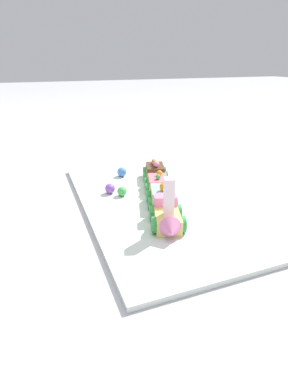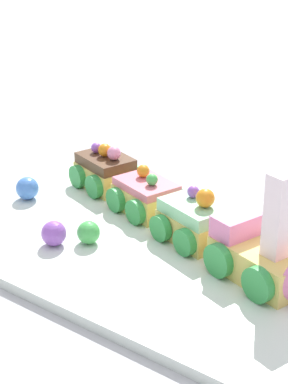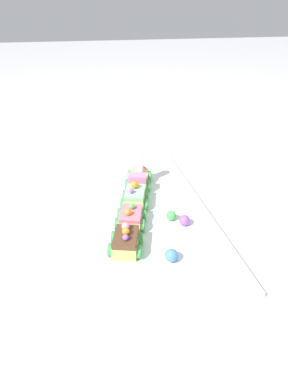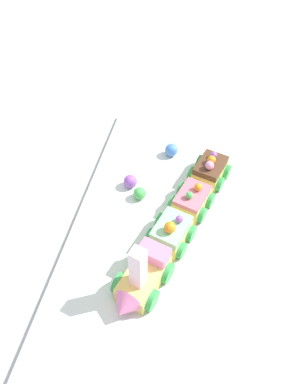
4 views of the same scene
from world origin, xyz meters
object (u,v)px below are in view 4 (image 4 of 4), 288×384
at_px(gumball_green, 140,193).
at_px(gumball_purple, 130,181).
at_px(gumball_blue, 171,150).
at_px(cake_car_strawberry, 192,200).
at_px(cake_train_locomotive, 141,280).
at_px(cake_car_mint, 171,233).
at_px(cake_car_chocolate, 210,170).

distance_m(gumball_green, gumball_purple, 0.04).
relative_size(gumball_blue, gumball_purple, 1.04).
bearing_deg(cake_car_strawberry, cake_train_locomotive, -0.02).
height_order(cake_car_mint, gumball_green, cake_car_mint).
relative_size(cake_car_strawberry, gumball_green, 3.50).
bearing_deg(cake_car_mint, gumball_blue, -153.96).
xyz_separation_m(cake_train_locomotive, gumball_purple, (-0.23, -0.07, -0.01)).
relative_size(cake_train_locomotive, gumball_blue, 4.65).
bearing_deg(cake_car_mint, gumball_green, -121.97).
bearing_deg(gumball_purple, cake_car_mint, 41.16).
height_order(cake_train_locomotive, cake_car_mint, cake_train_locomotive).
relative_size(cake_train_locomotive, cake_car_strawberry, 1.51).
distance_m(cake_car_mint, gumball_purple, 0.16).
bearing_deg(gumball_blue, gumball_green, -16.79).
bearing_deg(gumball_blue, cake_train_locomotive, 0.25).
bearing_deg(cake_car_strawberry, cake_car_mint, 0.08).
relative_size(cake_train_locomotive, gumball_green, 5.27).
bearing_deg(gumball_purple, cake_car_chocolate, 109.75).
height_order(cake_car_strawberry, gumball_green, cake_car_strawberry).
distance_m(cake_train_locomotive, gumball_green, 0.21).
height_order(cake_car_mint, gumball_blue, cake_car_mint).
bearing_deg(cake_car_mint, cake_car_strawberry, -179.92).
distance_m(cake_car_mint, cake_car_chocolate, 0.19).
bearing_deg(gumball_purple, gumball_blue, 148.73).
xyz_separation_m(cake_car_mint, cake_car_chocolate, (-0.18, 0.06, -0.00)).
height_order(cake_car_mint, cake_car_strawberry, cake_car_mint).
bearing_deg(cake_train_locomotive, gumball_blue, -162.32).
height_order(cake_train_locomotive, cake_car_strawberry, cake_train_locomotive).
relative_size(cake_car_strawberry, gumball_purple, 3.22).
distance_m(cake_car_mint, gumball_green, 0.12).
height_order(cake_car_chocolate, gumball_purple, cake_car_chocolate).
height_order(cake_train_locomotive, cake_car_chocolate, cake_train_locomotive).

